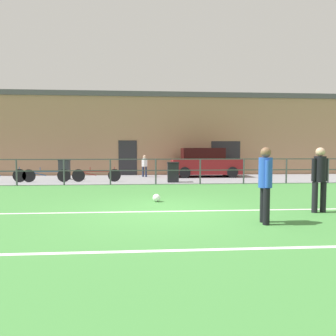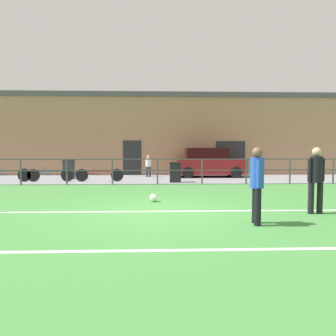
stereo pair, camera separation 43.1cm
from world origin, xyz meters
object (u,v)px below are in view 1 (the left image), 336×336
Objects in this scene: soccer_ball_match at (156,198)px; bicycle_parked_0 at (96,175)px; player_striker at (265,180)px; parked_car_red at (205,163)px; bicycle_parked_1 at (1,175)px; trash_bin_1 at (173,172)px; trash_bin_0 at (64,169)px; player_goalkeeper at (320,176)px; bicycle_parked_2 at (46,175)px; spectator_child at (145,165)px.

bicycle_parked_0 is at bearing 114.87° from soccer_ball_match.
parked_car_red is at bearing -177.95° from player_striker.
bicycle_parked_0 is (-4.84, 8.62, -0.57)m from player_striker.
trash_bin_1 is at bearing -3.19° from bicycle_parked_1.
trash_bin_0 is (-7.55, -1.06, -0.24)m from parked_car_red.
bicycle_parked_0 is at bearing -36.38° from trash_bin_0.
player_goalkeeper is 11.76m from bicycle_parked_2.
player_striker is 0.42× the size of parked_car_red.
player_goalkeeper is 1.55× the size of trash_bin_0.
bicycle_parked_0 is (-2.29, -2.44, -0.37)m from spectator_child.
bicycle_parked_2 reaches higher than soccer_ball_match.
spectator_child is 1.29× the size of trash_bin_1.
spectator_child is (-4.33, 10.05, -0.20)m from player_goalkeeper.
bicycle_parked_0 is at bearing -56.90° from player_goalkeeper.
bicycle_parked_0 reaches higher than soccer_ball_match.
soccer_ball_match is 0.10× the size of bicycle_parked_2.
player_striker reaches higher than trash_bin_0.
bicycle_parked_2 is at bearing 175.71° from trash_bin_1.
bicycle_parked_2 is at bearing -48.29° from player_goalkeeper.
trash_bin_1 is (8.04, -0.45, 0.15)m from bicycle_parked_1.
soccer_ball_match is 9.12m from bicycle_parked_1.
bicycle_parked_0 is (-2.67, 5.75, 0.22)m from soccer_ball_match.
soccer_ball_match is 8.23m from spectator_child.
parked_car_red reaches higher than player_goalkeeper.
trash_bin_0 reaches higher than bicycle_parked_1.
bicycle_parked_1 reaches higher than bicycle_parked_2.
bicycle_parked_1 is 2.44× the size of trash_bin_1.
bicycle_parked_1 is (-9.24, 8.62, -0.56)m from player_striker.
parked_car_red is (3.42, -0.03, 0.07)m from spectator_child.
bicycle_parked_0 is at bearing -144.15° from player_striker.
bicycle_parked_2 is 1.46m from trash_bin_0.
spectator_child is 0.55× the size of bicycle_parked_2.
player_striker is at bearing -81.62° from trash_bin_1.
parked_car_red is at bearing 16.72° from bicycle_parked_2.
soccer_ball_match is 0.06× the size of parked_car_red.
player_goalkeeper is 13.40m from bicycle_parked_1.
trash_bin_0 is (-4.50, 7.11, 0.43)m from soccer_ball_match.
player_goalkeeper is 1.00× the size of player_striker.
spectator_child is at bearing 46.85° from bicycle_parked_0.
player_striker is at bearing 124.62° from spectator_child.
player_goalkeeper reaches higher than bicycle_parked_1.
trash_bin_0 is (-8.46, 8.96, -0.37)m from player_goalkeeper.
bicycle_parked_0 is 4.40m from bicycle_parked_1.
trash_bin_1 is (3.64, -0.45, 0.16)m from bicycle_parked_0.
soccer_ball_match is 0.24× the size of trash_bin_1.
parked_car_red reaches higher than bicycle_parked_1.
bicycle_parked_1 is 8.05m from trash_bin_1.
player_goalkeeper is at bearing -46.65° from trash_bin_0.
player_striker is at bearing -94.49° from parked_car_red.
player_striker is at bearing -50.24° from bicycle_parked_2.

